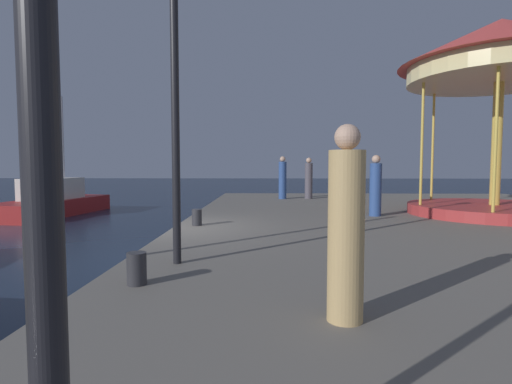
% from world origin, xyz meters
% --- Properties ---
extents(ground_plane, '(120.00, 120.00, 0.00)m').
position_xyz_m(ground_plane, '(0.00, 0.00, 0.00)').
color(ground_plane, '#162338').
extents(quay_dock, '(14.50, 23.16, 0.80)m').
position_xyz_m(quay_dock, '(7.25, 0.00, 0.40)').
color(quay_dock, slate).
rests_on(quay_dock, ground).
extents(sailboat_red, '(2.96, 6.35, 5.50)m').
position_xyz_m(sailboat_red, '(-7.54, 8.38, 0.62)').
color(sailboat_red, maroon).
rests_on(sailboat_red, ground).
extents(carousel, '(5.63, 5.63, 5.68)m').
position_xyz_m(carousel, '(8.95, 2.58, 5.07)').
color(carousel, '#B23333').
rests_on(carousel, quay_dock).
extents(lamp_post_mid_promenade, '(0.36, 0.36, 4.61)m').
position_xyz_m(lamp_post_mid_promenade, '(0.88, -3.47, 3.92)').
color(lamp_post_mid_promenade, black).
rests_on(lamp_post_mid_promenade, quay_dock).
extents(bollard_center, '(0.24, 0.24, 0.40)m').
position_xyz_m(bollard_center, '(0.51, 0.28, 1.00)').
color(bollard_center, '#2D2D33').
rests_on(bollard_center, quay_dock).
extents(bollard_south, '(0.24, 0.24, 0.40)m').
position_xyz_m(bollard_south, '(0.63, -4.55, 1.00)').
color(bollard_south, '#2D2D33').
rests_on(bollard_south, quay_dock).
extents(person_mid_promenade, '(0.34, 0.34, 1.85)m').
position_xyz_m(person_mid_promenade, '(2.97, -5.62, 1.67)').
color(person_mid_promenade, tan).
rests_on(person_mid_promenade, quay_dock).
extents(person_by_the_water, '(0.34, 0.34, 1.77)m').
position_xyz_m(person_by_the_water, '(5.37, 2.26, 1.63)').
color(person_by_the_water, '#2D4C8C').
rests_on(person_by_the_water, quay_dock).
extents(person_far_corner, '(0.34, 0.34, 1.86)m').
position_xyz_m(person_far_corner, '(2.90, 8.11, 1.68)').
color(person_far_corner, '#2D4C8C').
rests_on(person_far_corner, quay_dock).
extents(person_near_carousel, '(0.34, 0.34, 1.81)m').
position_xyz_m(person_near_carousel, '(4.05, 8.27, 1.65)').
color(person_near_carousel, '#514C56').
rests_on(person_near_carousel, quay_dock).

